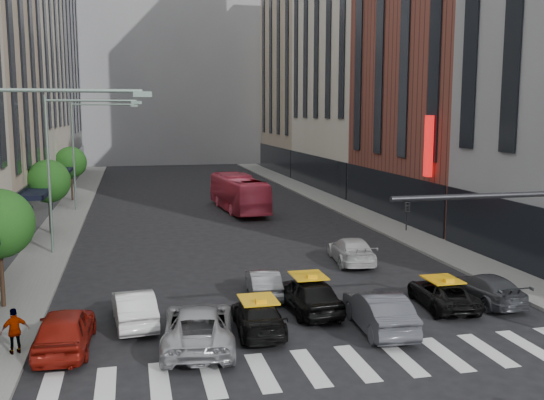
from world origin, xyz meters
TOP-DOWN VIEW (x-y plane):
  - ground at (0.00, 0.00)m, footprint 160.00×160.00m
  - sidewalk_left at (-11.50, 30.00)m, footprint 3.00×96.00m
  - sidewalk_right at (11.50, 30.00)m, footprint 3.00×96.00m
  - building_left_c at (-17.00, 46.00)m, footprint 8.00×20.00m
  - building_left_d at (-17.00, 65.00)m, footprint 8.00×18.00m
  - building_right_b at (17.00, 27.00)m, footprint 8.00×18.00m
  - building_right_d at (17.00, 65.00)m, footprint 8.00×18.00m
  - building_far at (0.00, 85.00)m, footprint 30.00×10.00m
  - tree_mid at (-11.80, 26.00)m, footprint 2.88×2.88m
  - tree_far at (-11.80, 42.00)m, footprint 2.88×2.88m
  - streetlamp_near at (-10.04, 4.00)m, footprint 5.38×0.25m
  - streetlamp_mid at (-10.04, 20.00)m, footprint 5.38×0.25m
  - streetlamp_far at (-10.04, 36.00)m, footprint 5.38×0.25m
  - liberty_sign at (12.60, 20.00)m, footprint 0.30×0.70m
  - car_red at (-8.84, 4.81)m, footprint 1.98×4.53m
  - car_white_front at (-6.50, 6.93)m, footprint 1.83×4.28m
  - car_silver at (-4.30, 4.18)m, footprint 3.07×5.55m
  - taxi_left at (-1.97, 5.05)m, footprint 1.99×4.34m
  - taxi_center at (0.52, 6.85)m, footprint 2.10×4.56m
  - car_grey_mid at (2.50, 4.19)m, footprint 1.87×4.66m
  - taxi_right at (6.22, 6.18)m, footprint 2.37×4.39m
  - car_grey_curb at (8.32, 6.30)m, footprint 1.94×4.41m
  - car_row2_left at (-0.83, 9.38)m, footprint 1.65×3.89m
  - car_row2_right at (5.19, 14.26)m, footprint 2.57×5.03m
  - bus at (2.28, 33.13)m, footprint 3.37×10.98m
  - pedestrian_far at (-10.40, 4.56)m, footprint 0.99×0.69m

SIDE VIEW (x-z plane):
  - ground at x=0.00m, z-range 0.00..0.00m
  - sidewalk_left at x=-11.50m, z-range 0.00..0.15m
  - sidewalk_right at x=11.50m, z-range 0.00..0.15m
  - taxi_right at x=6.22m, z-range 0.00..1.17m
  - taxi_left at x=-1.97m, z-range 0.00..1.23m
  - car_row2_left at x=-0.83m, z-range 0.00..1.25m
  - car_grey_curb at x=8.32m, z-range 0.00..1.26m
  - car_white_front at x=-6.50m, z-range 0.00..1.37m
  - car_row2_right at x=5.19m, z-range 0.00..1.40m
  - car_silver at x=-4.30m, z-range 0.00..1.47m
  - car_grey_mid at x=2.50m, z-range 0.00..1.51m
  - taxi_center at x=0.52m, z-range 0.00..1.51m
  - car_red at x=-8.84m, z-range 0.00..1.52m
  - pedestrian_far at x=-10.40m, z-range 0.15..1.71m
  - bus at x=2.28m, z-range 0.00..3.01m
  - tree_mid at x=-11.80m, z-range 1.18..6.13m
  - tree_far at x=-11.80m, z-range 1.18..6.13m
  - streetlamp_near at x=-10.04m, z-range 1.40..10.40m
  - streetlamp_mid at x=-10.04m, z-range 1.40..10.40m
  - streetlamp_far at x=-10.04m, z-range 1.40..10.40m
  - liberty_sign at x=12.60m, z-range 4.00..8.00m
  - building_right_b at x=17.00m, z-range 0.00..26.00m
  - building_right_d at x=17.00m, z-range 0.00..28.00m
  - building_left_d at x=-17.00m, z-range 0.00..30.00m
  - building_left_c at x=-17.00m, z-range 0.00..36.00m
  - building_far at x=0.00m, z-range 0.00..36.00m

